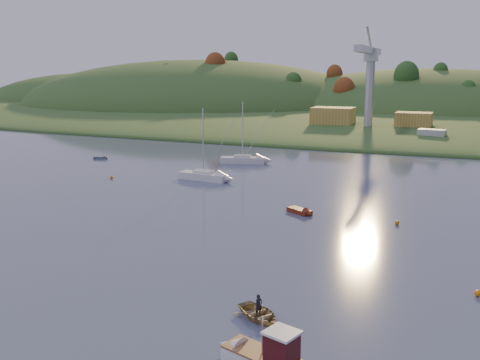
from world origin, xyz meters
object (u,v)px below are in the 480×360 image
at_px(fishing_boat, 257,353).
at_px(canoe, 259,314).
at_px(sailboat_near, 243,159).
at_px(red_tender, 304,212).
at_px(grey_dinghy, 103,158).
at_px(sailboat_far, 204,175).

bearing_deg(fishing_boat, canoe, -52.60).
xyz_separation_m(fishing_boat, canoe, (-2.09, 5.66, -0.41)).
distance_m(sailboat_near, red_tender, 37.12).
bearing_deg(grey_dinghy, sailboat_far, -40.59).
bearing_deg(red_tender, sailboat_near, 154.99).
height_order(fishing_boat, red_tender, fishing_boat).
height_order(sailboat_near, sailboat_far, sailboat_near).
distance_m(sailboat_far, canoe, 48.88).
relative_size(sailboat_near, red_tender, 2.86).
xyz_separation_m(canoe, red_tender, (-5.01, 27.82, -0.12)).
distance_m(sailboat_near, sailboat_far, 16.81).
height_order(sailboat_far, red_tender, sailboat_far).
height_order(fishing_boat, sailboat_far, sailboat_far).
distance_m(canoe, red_tender, 28.27).
xyz_separation_m(fishing_boat, sailboat_near, (-27.97, 64.17, -0.07)).
distance_m(red_tender, grey_dinghy, 53.95).
relative_size(sailboat_near, grey_dinghy, 3.67).
bearing_deg(sailboat_near, red_tender, -73.52).
relative_size(sailboat_far, grey_dinghy, 3.64).
bearing_deg(sailboat_far, fishing_boat, -55.16).
height_order(sailboat_far, canoe, sailboat_far).
relative_size(fishing_boat, sailboat_near, 0.53).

